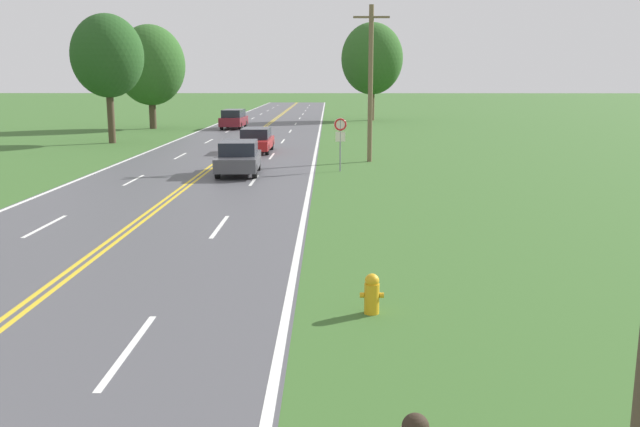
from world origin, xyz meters
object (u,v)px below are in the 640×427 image
object	(u,v)px
tree_mid_treeline	(372,59)
tree_right_cluster	(107,56)
tree_behind_sign	(150,65)
car_red_sedan_approaching	(256,140)
car_maroon_van_mid_near	(234,119)
traffic_sign	(340,131)
car_dark_grey_sedan_nearest	(239,157)
fire_hydrant	(372,293)

from	to	relation	value
tree_mid_treeline	tree_right_cluster	distance (m)	31.25
tree_behind_sign	car_red_sedan_approaching	world-z (taller)	tree_behind_sign
tree_right_cluster	car_maroon_van_mid_near	distance (m)	15.22
traffic_sign	tree_mid_treeline	distance (m)	39.23
car_dark_grey_sedan_nearest	tree_mid_treeline	bearing A→B (deg)	165.73
car_red_sedan_approaching	tree_right_cluster	bearing A→B (deg)	-118.82
traffic_sign	tree_behind_sign	distance (m)	31.23
tree_behind_sign	car_red_sedan_approaching	xyz separation A→B (m)	(10.77, -18.77, -4.57)
traffic_sign	tree_mid_treeline	size ratio (longest dim) A/B	0.25
tree_right_cluster	car_dark_grey_sedan_nearest	xyz separation A→B (m)	(10.32, -14.77, -4.85)
car_dark_grey_sedan_nearest	car_red_sedan_approaching	xyz separation A→B (m)	(-0.20, 9.16, -0.04)
tree_behind_sign	tree_mid_treeline	xyz separation A→B (m)	(19.30, 11.92, 0.86)
tree_behind_sign	tree_mid_treeline	world-z (taller)	tree_mid_treeline
fire_hydrant	tree_right_cluster	xyz separation A→B (m)	(-15.11, 32.92, 5.23)
tree_mid_treeline	car_maroon_van_mid_near	xyz separation A→B (m)	(-12.39, -12.03, -5.28)
tree_right_cluster	car_red_sedan_approaching	world-z (taller)	tree_right_cluster
tree_mid_treeline	car_maroon_van_mid_near	distance (m)	18.06
traffic_sign	tree_behind_sign	size ratio (longest dim) A/B	0.28
car_dark_grey_sedan_nearest	car_maroon_van_mid_near	world-z (taller)	car_maroon_van_mid_near
tree_mid_treeline	car_red_sedan_approaching	xyz separation A→B (m)	(-8.52, -30.69, -5.43)
car_maroon_van_mid_near	fire_hydrant	bearing A→B (deg)	-166.70
tree_mid_treeline	tree_right_cluster	size ratio (longest dim) A/B	1.17
fire_hydrant	traffic_sign	xyz separation A→B (m)	(-0.26, 19.18, 1.46)
fire_hydrant	car_maroon_van_mid_near	xyz separation A→B (m)	(-8.86, 45.96, 0.48)
tree_right_cluster	car_dark_grey_sedan_nearest	world-z (taller)	tree_right_cluster
tree_behind_sign	car_dark_grey_sedan_nearest	xyz separation A→B (m)	(10.98, -27.93, -4.52)
fire_hydrant	traffic_sign	world-z (taller)	traffic_sign
tree_behind_sign	tree_right_cluster	xyz separation A→B (m)	(0.66, -13.16, 0.33)
fire_hydrant	car_maroon_van_mid_near	size ratio (longest dim) A/B	0.17
car_dark_grey_sedan_nearest	car_red_sedan_approaching	distance (m)	9.17
traffic_sign	car_red_sedan_approaching	bearing A→B (deg)	120.20
fire_hydrant	car_dark_grey_sedan_nearest	xyz separation A→B (m)	(-4.79, 18.14, 0.38)
tree_mid_treeline	car_red_sedan_approaching	size ratio (longest dim) A/B	2.14
traffic_sign	car_maroon_van_mid_near	bearing A→B (deg)	107.80
tree_mid_treeline	car_dark_grey_sedan_nearest	distance (m)	41.06
car_maroon_van_mid_near	car_red_sedan_approaching	bearing A→B (deg)	-165.89
fire_hydrant	tree_behind_sign	world-z (taller)	tree_behind_sign
tree_behind_sign	tree_mid_treeline	bearing A→B (deg)	31.70
traffic_sign	tree_right_cluster	xyz separation A→B (m)	(-14.85, 13.74, 3.77)
tree_right_cluster	car_red_sedan_approaching	bearing A→B (deg)	-29.01
traffic_sign	car_dark_grey_sedan_nearest	xyz separation A→B (m)	(-4.53, -1.04, -1.08)
tree_behind_sign	car_dark_grey_sedan_nearest	distance (m)	30.35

